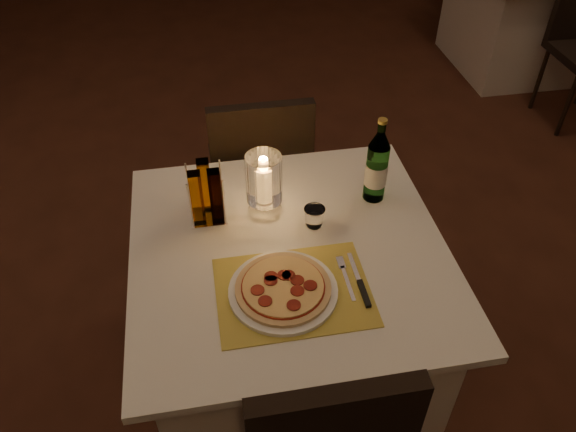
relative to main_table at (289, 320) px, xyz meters
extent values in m
cube|color=#452116|center=(-0.13, 0.31, -0.38)|extent=(8.00, 10.00, 0.02)
cube|color=silver|center=(0.00, 0.00, -0.02)|extent=(0.88, 0.88, 0.71)
cube|color=silver|center=(0.00, 0.00, 0.35)|extent=(1.00, 1.00, 0.03)
cube|color=black|center=(0.00, 0.80, 0.09)|extent=(0.42, 0.42, 0.05)
cube|color=black|center=(0.00, 0.61, 0.32)|extent=(0.42, 0.05, 0.42)
cylinder|color=black|center=(0.17, 0.97, -0.15)|extent=(0.03, 0.03, 0.44)
cylinder|color=black|center=(-0.17, 0.97, -0.15)|extent=(0.03, 0.03, 0.44)
cylinder|color=black|center=(0.17, 0.63, -0.15)|extent=(0.03, 0.03, 0.44)
cylinder|color=black|center=(-0.17, 0.63, -0.15)|extent=(0.03, 0.03, 0.44)
cube|color=gold|center=(-0.02, -0.18, 0.37)|extent=(0.45, 0.34, 0.00)
cylinder|color=white|center=(-0.05, -0.18, 0.38)|extent=(0.32, 0.32, 0.01)
cylinder|color=#D8B77F|center=(-0.05, -0.18, 0.39)|extent=(0.28, 0.28, 0.01)
cylinder|color=maroon|center=(-0.05, -0.18, 0.40)|extent=(0.24, 0.24, 0.00)
cylinder|color=#EACC7F|center=(-0.05, -0.18, 0.40)|extent=(0.24, 0.24, 0.00)
cylinder|color=maroon|center=(-0.01, -0.17, 0.40)|extent=(0.04, 0.04, 0.00)
cylinder|color=maroon|center=(-0.03, -0.15, 0.40)|extent=(0.04, 0.04, 0.00)
cylinder|color=maroon|center=(-0.04, -0.14, 0.40)|extent=(0.04, 0.04, 0.00)
cylinder|color=maroon|center=(-0.08, -0.14, 0.40)|extent=(0.04, 0.04, 0.00)
cylinder|color=maroon|center=(-0.08, -0.16, 0.40)|extent=(0.04, 0.04, 0.00)
cylinder|color=maroon|center=(-0.13, -0.19, 0.40)|extent=(0.04, 0.04, 0.00)
cylinder|color=maroon|center=(-0.11, -0.23, 0.40)|extent=(0.04, 0.04, 0.00)
cylinder|color=maroon|center=(-0.03, -0.26, 0.40)|extent=(0.04, 0.04, 0.00)
cylinder|color=maroon|center=(-0.01, -0.21, 0.40)|extent=(0.04, 0.04, 0.00)
cylinder|color=maroon|center=(0.03, -0.20, 0.40)|extent=(0.04, 0.04, 0.00)
cube|color=silver|center=(0.14, -0.18, 0.37)|extent=(0.01, 0.14, 0.00)
cube|color=silver|center=(0.14, -0.10, 0.37)|extent=(0.02, 0.05, 0.00)
cube|color=black|center=(0.18, -0.23, 0.38)|extent=(0.02, 0.10, 0.01)
cube|color=silver|center=(0.18, -0.12, 0.37)|extent=(0.01, 0.12, 0.00)
cylinder|color=#63A95B|center=(0.34, 0.20, 0.47)|extent=(0.07, 0.07, 0.21)
cylinder|color=#63A95B|center=(0.34, 0.20, 0.65)|extent=(0.03, 0.03, 0.04)
cylinder|color=gold|center=(0.34, 0.20, 0.68)|extent=(0.03, 0.03, 0.01)
cylinder|color=silver|center=(0.34, 0.20, 0.47)|extent=(0.08, 0.08, 0.08)
cylinder|color=white|center=(-0.05, 0.19, 0.37)|extent=(0.11, 0.11, 0.01)
cylinder|color=white|center=(-0.05, 0.19, 0.40)|extent=(0.02, 0.02, 0.05)
cylinder|color=white|center=(-0.05, 0.19, 0.51)|extent=(0.12, 0.12, 0.17)
cylinder|color=white|center=(-0.05, 0.19, 0.49)|extent=(0.03, 0.03, 0.13)
ellipsoid|color=orange|center=(-0.05, 0.19, 0.57)|extent=(0.02, 0.02, 0.03)
cube|color=white|center=(-0.24, 0.20, 0.37)|extent=(0.12, 0.12, 0.01)
cylinder|color=white|center=(-0.30, 0.15, 0.46)|extent=(0.01, 0.01, 0.18)
cylinder|color=white|center=(-0.19, 0.15, 0.46)|extent=(0.01, 0.01, 0.18)
cylinder|color=white|center=(-0.30, 0.26, 0.46)|extent=(0.01, 0.01, 0.18)
cylinder|color=white|center=(-0.19, 0.26, 0.46)|extent=(0.01, 0.01, 0.18)
cube|color=#BF8C33|center=(-0.27, 0.17, 0.47)|extent=(0.04, 0.04, 0.20)
cube|color=#3F1E14|center=(-0.21, 0.17, 0.47)|extent=(0.04, 0.04, 0.20)
cube|color=#BF8C33|center=(-0.24, 0.23, 0.47)|extent=(0.04, 0.04, 0.20)
cube|color=silver|center=(2.17, 2.41, -0.02)|extent=(0.88, 0.88, 0.71)
cylinder|color=black|center=(2.00, 1.44, -0.15)|extent=(0.03, 0.03, 0.44)
cylinder|color=black|center=(2.00, 1.78, -0.15)|extent=(0.03, 0.03, 0.44)
cylinder|color=black|center=(2.34, 3.04, -0.15)|extent=(0.03, 0.03, 0.44)
cylinder|color=black|center=(2.00, 3.04, -0.15)|extent=(0.03, 0.03, 0.44)
camera|label=1|loc=(-0.22, -1.24, 1.63)|focal=35.00mm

